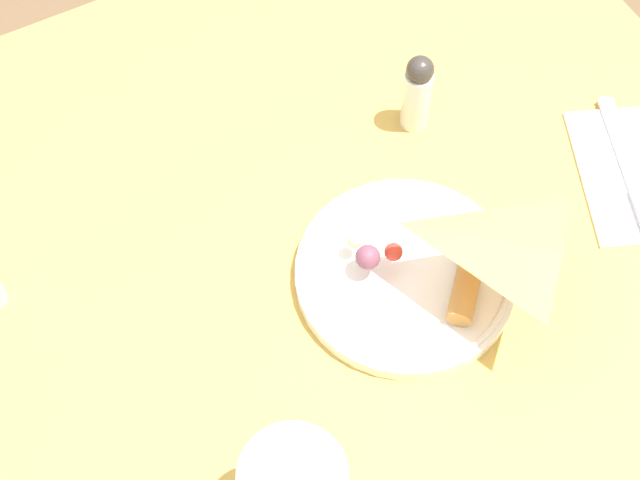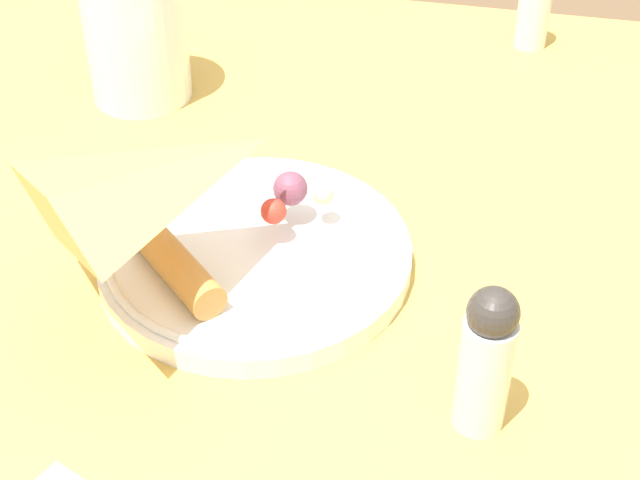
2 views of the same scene
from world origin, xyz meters
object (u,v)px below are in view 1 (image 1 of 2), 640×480
plate_pizza (405,271)px  pepper_shaker (417,92)px  butter_knife (634,180)px  dining_table (392,336)px  napkin_folded (630,175)px

plate_pizza → pepper_shaker: size_ratio=2.15×
plate_pizza → butter_knife: bearing=-93.4°
dining_table → pepper_shaker: size_ratio=9.93×
napkin_folded → pepper_shaker: size_ratio=1.97×
butter_knife → pepper_shaker: 0.24m
napkin_folded → butter_knife: 0.01m
plate_pizza → pepper_shaker: bearing=-33.9°
napkin_folded → butter_knife: butter_knife is taller
napkin_folded → dining_table: bearing=89.9°
napkin_folded → plate_pizza: bearing=88.6°
plate_pizza → napkin_folded: 0.27m
napkin_folded → pepper_shaker: (0.16, 0.16, 0.05)m
dining_table → plate_pizza: size_ratio=4.61×
dining_table → butter_knife: 0.29m
plate_pizza → butter_knife: (-0.02, -0.26, -0.01)m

